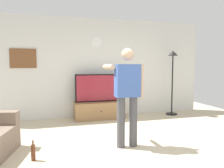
{
  "coord_description": "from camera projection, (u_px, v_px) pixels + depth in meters",
  "views": [
    {
      "loc": [
        -1.21,
        -3.15,
        1.44
      ],
      "look_at": [
        0.01,
        1.2,
        1.05
      ],
      "focal_mm": 35.68,
      "sensor_mm": 36.0,
      "label": 1
    }
  ],
  "objects": [
    {
      "name": "back_wall",
      "position": [
        94.0,
        68.0,
        6.18
      ],
      "size": [
        6.4,
        0.1,
        2.7
      ],
      "primitive_type": "cube",
      "color": "silver",
      "rests_on": "ground_plane"
    },
    {
      "name": "person_standing_nearer_lamp",
      "position": [
        127.0,
        91.0,
        3.86
      ],
      "size": [
        0.6,
        0.78,
        1.72
      ],
      "color": "#4C4C51",
      "rests_on": "ground_plane"
    },
    {
      "name": "beverage_bottle",
      "position": [
        33.0,
        152.0,
        3.35
      ],
      "size": [
        0.07,
        0.07,
        0.31
      ],
      "color": "#592D19",
      "rests_on": "ground_plane"
    },
    {
      "name": "wall_clock",
      "position": [
        96.0,
        42.0,
        6.08
      ],
      "size": [
        0.28,
        0.03,
        0.28
      ],
      "primitive_type": "cylinder",
      "rotation": [
        1.57,
        0.0,
        0.0
      ],
      "color": "white"
    },
    {
      "name": "framed_picture",
      "position": [
        23.0,
        58.0,
        5.61
      ],
      "size": [
        0.63,
        0.04,
        0.49
      ],
      "primitive_type": "cube",
      "color": "brown"
    },
    {
      "name": "television",
      "position": [
        99.0,
        88.0,
        5.95
      ],
      "size": [
        1.25,
        0.07,
        0.74
      ],
      "color": "black",
      "rests_on": "tv_stand"
    },
    {
      "name": "floor_lamp",
      "position": [
        173.0,
        69.0,
        6.35
      ],
      "size": [
        0.32,
        0.32,
        1.84
      ],
      "color": "black",
      "rests_on": "ground_plane"
    },
    {
      "name": "tv_stand",
      "position": [
        99.0,
        110.0,
        5.96
      ],
      "size": [
        1.31,
        0.54,
        0.45
      ],
      "color": "#997047",
      "rests_on": "ground_plane"
    },
    {
      "name": "ground_plane",
      "position": [
        132.0,
        157.0,
        3.47
      ],
      "size": [
        8.4,
        8.4,
        0.0
      ],
      "primitive_type": "plane",
      "color": "beige"
    }
  ]
}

